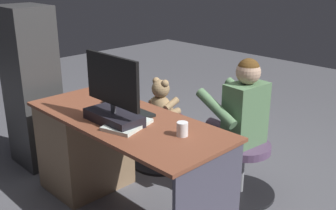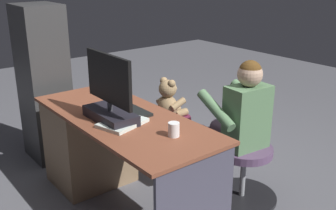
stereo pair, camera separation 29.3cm
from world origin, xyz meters
name	(u,v)px [view 1 (the left image)]	position (x,y,z in m)	size (l,w,h in m)	color
ground_plane	(160,193)	(0.00, 0.00, 0.00)	(10.00, 10.00, 0.00)	#57575E
desk	(93,145)	(0.43, 0.33, 0.40)	(1.59, 0.66, 0.74)	brown
monitor	(113,102)	(-0.02, 0.43, 0.89)	(0.52, 0.20, 0.46)	black
keyboard	(129,110)	(0.08, 0.22, 0.75)	(0.42, 0.14, 0.02)	black
computer_mouse	(108,100)	(0.36, 0.21, 0.76)	(0.06, 0.10, 0.04)	#1D2C2E
cup	(182,129)	(-0.49, 0.26, 0.79)	(0.07, 0.07, 0.09)	white
tv_remote	(94,112)	(0.23, 0.42, 0.75)	(0.04, 0.15, 0.02)	black
notebook_binder	(127,125)	(-0.13, 0.41, 0.75)	(0.22, 0.30, 0.02)	silver
office_chair_teddy	(161,138)	(0.39, -0.39, 0.24)	(0.57, 0.57, 0.44)	black
teddy_bear	(162,100)	(0.39, -0.40, 0.61)	(0.26, 0.26, 0.37)	#9A7B54
visitor_chair	(242,166)	(-0.46, -0.46, 0.25)	(0.55, 0.55, 0.44)	black
person	(234,116)	(-0.36, -0.45, 0.65)	(0.58, 0.50, 1.11)	#557A52
equipment_rack	(32,88)	(1.21, 0.41, 0.71)	(0.44, 0.36, 1.43)	#323233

